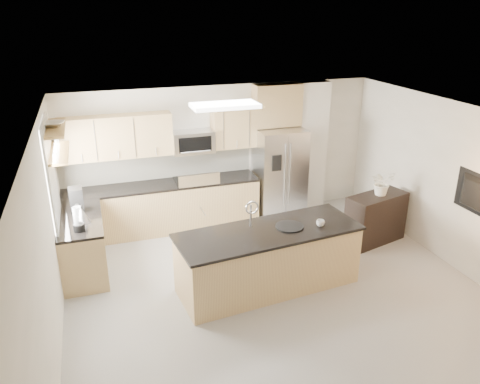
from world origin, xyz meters
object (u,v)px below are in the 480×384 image
object	(u,v)px
bowl	(53,124)
range	(197,202)
island	(268,259)
platter	(289,226)
refrigerator	(279,173)
credenza	(375,218)
microwave	(193,142)
blender	(78,221)
television	(479,198)
kettle	(82,215)
cup	(320,223)
coffee_maker	(76,200)
flower_vase	(383,177)

from	to	relation	value
bowl	range	bearing A→B (deg)	23.22
island	platter	size ratio (longest dim) A/B	6.74
island	platter	bearing A→B (deg)	-3.76
refrigerator	credenza	world-z (taller)	refrigerator
range	island	size ratio (longest dim) A/B	0.41
platter	bowl	xyz separation A→B (m)	(-3.10, 1.42, 1.44)
range	microwave	size ratio (longest dim) A/B	1.50
island	blender	bearing A→B (deg)	155.57
microwave	credenza	size ratio (longest dim) A/B	0.68
island	credenza	size ratio (longest dim) A/B	2.51
refrigerator	television	size ratio (longest dim) A/B	1.65
microwave	bowl	xyz separation A→B (m)	(-2.25, -1.09, 0.75)
refrigerator	platter	distance (m)	2.48
blender	bowl	world-z (taller)	bowl
credenza	kettle	xyz separation A→B (m)	(-4.90, 0.36, 0.60)
platter	blender	distance (m)	3.05
refrigerator	television	world-z (taller)	refrigerator
range	platter	xyz separation A→B (m)	(0.85, -2.39, 0.47)
kettle	bowl	size ratio (longest dim) A/B	0.74
refrigerator	cup	xyz separation A→B (m)	(-0.36, -2.45, 0.09)
island	bowl	world-z (taller)	bowl
coffee_maker	platter	bearing A→B (deg)	-28.60
range	television	bearing A→B (deg)	-41.64
credenza	blender	bearing A→B (deg)	164.00
cup	bowl	size ratio (longest dim) A/B	0.32
range	bowl	xyz separation A→B (m)	(-2.25, -0.97, 1.91)
range	flower_vase	xyz separation A→B (m)	(2.93, -1.61, 0.75)
bowl	television	world-z (taller)	bowl
blender	flower_vase	world-z (taller)	flower_vase
bowl	cup	bearing A→B (deg)	-23.36
island	television	distance (m)	3.19
credenza	cup	bearing A→B (deg)	-165.81
platter	flower_vase	size ratio (longest dim) A/B	0.62
microwave	blender	xyz separation A→B (m)	(-2.07, -1.66, -0.55)
cup	platter	size ratio (longest dim) A/B	0.29
microwave	flower_vase	world-z (taller)	microwave
range	island	xyz separation A→B (m)	(0.53, -2.40, -0.00)
refrigerator	island	world-z (taller)	refrigerator
credenza	blender	world-z (taller)	blender
coffee_maker	television	bearing A→B (deg)	-22.66
microwave	flower_vase	bearing A→B (deg)	-30.66
cup	kettle	distance (m)	3.54
range	credenza	size ratio (longest dim) A/B	1.03
bowl	coffee_maker	bearing A→B (deg)	50.04
microwave	bowl	bearing A→B (deg)	-154.16
coffee_maker	television	size ratio (longest dim) A/B	0.36
island	credenza	world-z (taller)	island
refrigerator	cup	bearing A→B (deg)	-98.46
kettle	refrigerator	bearing A→B (deg)	18.18
blender	coffee_maker	bearing A→B (deg)	91.52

